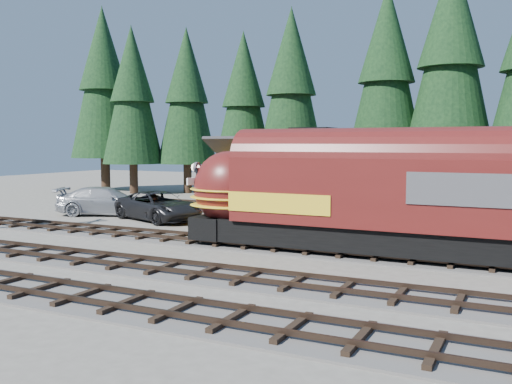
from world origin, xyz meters
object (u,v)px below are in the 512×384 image
at_px(locomotive, 338,199).
at_px(caboose, 300,173).
at_px(pickup_truck_b, 106,201).
at_px(depot, 330,178).
at_px(pickup_truck_a, 159,206).

relative_size(locomotive, caboose, 1.45).
bearing_deg(caboose, pickup_truck_b, -144.48).
height_order(locomotive, caboose, caboose).
xyz_separation_m(depot, locomotive, (2.58, -6.50, -0.50)).
relative_size(depot, locomotive, 0.83).
distance_m(depot, locomotive, 7.01).
height_order(depot, pickup_truck_a, depot).
bearing_deg(depot, locomotive, -68.38).
xyz_separation_m(depot, caboose, (-4.83, 7.50, -0.24)).
height_order(depot, locomotive, depot).
xyz_separation_m(caboose, pickup_truck_a, (-6.20, -8.47, -1.81)).
distance_m(depot, caboose, 8.92).
bearing_deg(pickup_truck_b, pickup_truck_a, -121.15).
xyz_separation_m(locomotive, caboose, (-7.40, 14.00, 0.26)).
xyz_separation_m(caboose, pickup_truck_b, (-11.01, -7.86, -1.76)).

